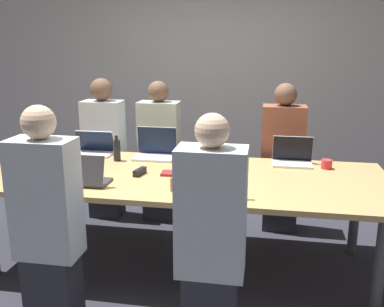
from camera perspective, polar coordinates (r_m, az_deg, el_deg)
ground_plane at (r=3.69m, az=-1.33°, el=-14.25°), size 24.00×24.00×0.00m
curtain_wall at (r=5.37m, az=3.16°, el=10.49°), size 12.00×0.06×2.80m
conference_table at (r=3.41m, az=-1.40°, el=-3.79°), size 3.22×1.23×0.77m
laptop_near_midright at (r=2.93m, az=3.31°, el=-4.20°), size 0.36×0.24×0.25m
person_near_midright at (r=2.54m, az=2.53°, el=-11.01°), size 0.40×0.24×1.41m
cup_near_midright at (r=3.01m, az=-2.10°, el=-4.12°), size 0.09×0.09×0.10m
laptop_near_left at (r=3.22m, az=-14.00°, el=-2.97°), size 0.32×0.23×0.23m
person_near_left at (r=2.88m, az=-18.72°, el=-8.42°), size 0.40×0.24×1.43m
laptop_far_midleft at (r=3.90m, az=-4.85°, el=0.63°), size 0.37×0.26×0.27m
person_far_midleft at (r=4.33m, az=-4.35°, el=-0.05°), size 0.40×0.24×1.42m
cup_far_midleft at (r=3.75m, az=-1.16°, el=-0.32°), size 0.09×0.09×0.10m
bottle_far_midleft at (r=3.82m, az=-9.99°, el=0.47°), size 0.06×0.06×0.23m
laptop_far_right at (r=3.77m, az=13.24°, el=-0.35°), size 0.34×0.23×0.23m
person_far_right at (r=4.16m, az=11.91°, el=-0.93°), size 0.40×0.24×1.42m
cup_far_right at (r=3.71m, az=17.51°, el=-1.37°), size 0.09×0.09×0.08m
laptop_far_left at (r=4.09m, az=-12.89°, el=0.79°), size 0.36×0.22×0.22m
person_far_left at (r=4.48m, az=-11.59°, el=0.38°), size 0.40×0.24×1.44m
cup_far_left at (r=4.22m, az=-16.48°, el=0.60°), size 0.09×0.09×0.08m
stapler at (r=3.40m, az=-6.97°, el=-2.44°), size 0.07×0.16×0.05m
notebook at (r=3.39m, az=-2.42°, el=-2.67°), size 0.20×0.14×0.02m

